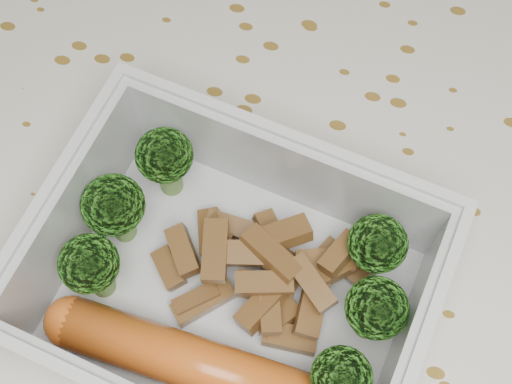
# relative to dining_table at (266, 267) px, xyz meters

# --- Properties ---
(dining_table) EXTENTS (1.40, 0.90, 0.75)m
(dining_table) POSITION_rel_dining_table_xyz_m (0.00, 0.00, 0.00)
(dining_table) COLOR brown
(dining_table) RESTS_ON ground
(tablecloth) EXTENTS (1.46, 0.96, 0.19)m
(tablecloth) POSITION_rel_dining_table_xyz_m (0.00, 0.00, 0.05)
(tablecloth) COLOR silver
(tablecloth) RESTS_ON dining_table
(lunch_container) EXTENTS (0.21, 0.17, 0.06)m
(lunch_container) POSITION_rel_dining_table_xyz_m (-0.01, -0.05, 0.11)
(lunch_container) COLOR silver
(lunch_container) RESTS_ON tablecloth
(broccoli_florets) EXTENTS (0.16, 0.11, 0.05)m
(broccoli_florets) POSITION_rel_dining_table_xyz_m (-0.01, -0.04, 0.13)
(broccoli_florets) COLOR #608C3F
(broccoli_florets) RESTS_ON lunch_container
(meat_pile) EXTENTS (0.11, 0.07, 0.03)m
(meat_pile) POSITION_rel_dining_table_xyz_m (0.01, -0.04, 0.11)
(meat_pile) COLOR brown
(meat_pile) RESTS_ON lunch_container
(sausage) EXTENTS (0.16, 0.04, 0.03)m
(sausage) POSITION_rel_dining_table_xyz_m (-0.01, -0.09, 0.11)
(sausage) COLOR #C75918
(sausage) RESTS_ON lunch_container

